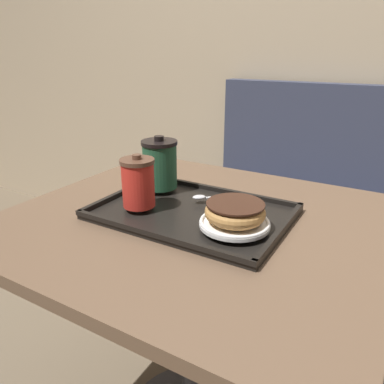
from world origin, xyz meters
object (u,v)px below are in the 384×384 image
(donut_chocolate_glazed, at_px, (235,212))
(spoon, at_px, (207,197))
(coffee_cup_front, at_px, (138,182))
(coffee_cup_rear, at_px, (160,164))

(donut_chocolate_glazed, distance_m, spoon, 0.17)
(donut_chocolate_glazed, relative_size, spoon, 1.10)
(coffee_cup_front, relative_size, spoon, 1.08)
(coffee_cup_front, height_order, donut_chocolate_glazed, coffee_cup_front)
(coffee_cup_rear, bearing_deg, coffee_cup_front, -77.14)
(spoon, bearing_deg, coffee_cup_front, 4.83)
(coffee_cup_front, xyz_separation_m, donut_chocolate_glazed, (0.26, 0.01, -0.03))
(coffee_cup_front, height_order, coffee_cup_rear, coffee_cup_rear)
(coffee_cup_front, xyz_separation_m, coffee_cup_rear, (-0.03, 0.14, 0.01))
(coffee_cup_front, bearing_deg, spoon, 45.19)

